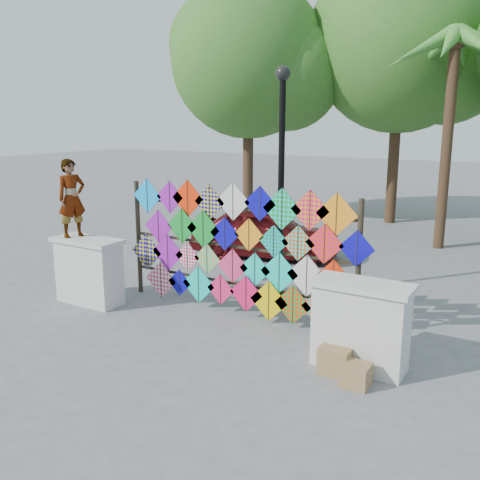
# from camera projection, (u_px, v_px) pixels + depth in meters

# --- Properties ---
(ground) EXTENTS (80.00, 80.00, 0.00)m
(ground) POSITION_uv_depth(u_px,v_px,m) (211.00, 326.00, 9.25)
(ground) COLOR gray
(ground) RESTS_ON ground
(parapet_left) EXTENTS (1.40, 0.65, 1.28)m
(parapet_left) POSITION_uv_depth(u_px,v_px,m) (89.00, 270.00, 10.30)
(parapet_left) COLOR silver
(parapet_left) RESTS_ON ground
(parapet_right) EXTENTS (1.40, 0.65, 1.28)m
(parapet_right) POSITION_uv_depth(u_px,v_px,m) (361.00, 325.00, 7.59)
(parapet_right) COLOR silver
(parapet_right) RESTS_ON ground
(kite_rack) EXTENTS (4.94, 0.24, 2.42)m
(kite_rack) POSITION_uv_depth(u_px,v_px,m) (237.00, 250.00, 9.54)
(kite_rack) COLOR black
(kite_rack) RESTS_ON ground
(tree_west) EXTENTS (5.85, 5.20, 8.01)m
(tree_west) POSITION_uv_depth(u_px,v_px,m) (251.00, 61.00, 17.80)
(tree_west) COLOR #4B3520
(tree_west) RESTS_ON ground
(tree_mid) EXTENTS (6.30, 5.60, 8.61)m
(tree_mid) POSITION_uv_depth(u_px,v_px,m) (404.00, 46.00, 17.13)
(tree_mid) COLOR #4B3520
(tree_mid) RESTS_ON ground
(palm_tree) EXTENTS (3.62, 3.62, 5.83)m
(palm_tree) POSITION_uv_depth(u_px,v_px,m) (454.00, 61.00, 13.73)
(palm_tree) COLOR #4B3520
(palm_tree) RESTS_ON ground
(vendor_woman) EXTENTS (0.51, 0.63, 1.49)m
(vendor_woman) POSITION_uv_depth(u_px,v_px,m) (72.00, 198.00, 10.16)
(vendor_woman) COLOR #99999E
(vendor_woman) RESTS_ON parapet_left
(sedan) EXTENTS (4.06, 2.39, 1.30)m
(sedan) POSITION_uv_depth(u_px,v_px,m) (265.00, 232.00, 13.74)
(sedan) COLOR #5A0F12
(sedan) RESTS_ON ground
(lamppost) EXTENTS (0.28, 0.28, 4.46)m
(lamppost) POSITION_uv_depth(u_px,v_px,m) (281.00, 162.00, 10.17)
(lamppost) COLOR black
(lamppost) RESTS_ON ground
(cardboard_box_near) EXTENTS (0.44, 0.39, 0.39)m
(cardboard_box_near) POSITION_uv_depth(u_px,v_px,m) (336.00, 360.00, 7.52)
(cardboard_box_near) COLOR #9D7E4C
(cardboard_box_near) RESTS_ON ground
(cardboard_box_far) EXTENTS (0.37, 0.34, 0.31)m
(cardboard_box_far) POSITION_uv_depth(u_px,v_px,m) (356.00, 375.00, 7.16)
(cardboard_box_far) COLOR #9D7E4C
(cardboard_box_far) RESTS_ON ground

